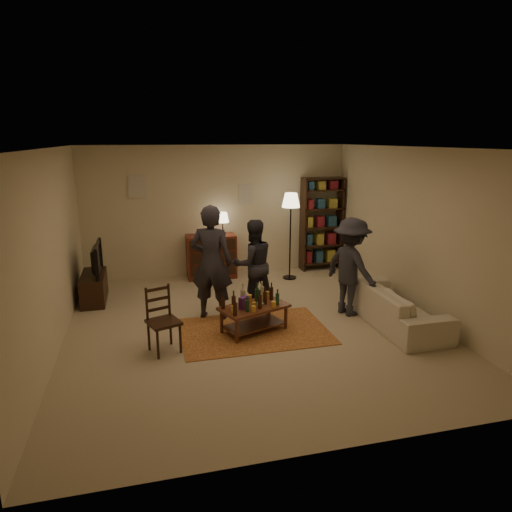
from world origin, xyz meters
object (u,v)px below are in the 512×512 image
object	(u,v)px
floor_lamp	(291,206)
sofa	(394,305)
tv_stand	(94,280)
dining_chair	(162,317)
dresser	(212,255)
bookshelf	(321,223)
coffee_table	(253,308)
person_left	(211,263)
person_by_sofa	(351,267)
person_right	(253,264)

from	to	relation	value
floor_lamp	sofa	xyz separation A→B (m)	(0.84, -2.65, -1.20)
tv_stand	dining_chair	bearing A→B (deg)	-64.67
tv_stand	dresser	size ratio (longest dim) A/B	0.78
dining_chair	bookshelf	distance (m)	4.90
coffee_table	dresser	xyz separation A→B (m)	(-0.17, 2.90, 0.10)
person_left	person_by_sofa	size ratio (longest dim) A/B	1.15
dining_chair	person_right	distance (m)	2.09
bookshelf	tv_stand	bearing A→B (deg)	-168.20
person_left	person_by_sofa	xyz separation A→B (m)	(2.22, -0.38, -0.12)
dining_chair	tv_stand	xyz separation A→B (m)	(-1.08, 2.28, -0.09)
floor_lamp	sofa	distance (m)	3.03
floor_lamp	person_by_sofa	xyz separation A→B (m)	(0.34, -2.11, -0.70)
sofa	person_left	world-z (taller)	person_left
coffee_table	sofa	size ratio (longest dim) A/B	0.54
dresser	person_by_sofa	world-z (taller)	person_by_sofa
coffee_table	dresser	size ratio (longest dim) A/B	0.83
floor_lamp	person_left	size ratio (longest dim) A/B	0.96
coffee_table	person_by_sofa	xyz separation A→B (m)	(1.72, 0.33, 0.43)
tv_stand	sofa	xyz separation A→B (m)	(4.64, -2.20, -0.08)
tv_stand	sofa	bearing A→B (deg)	-25.34
person_left	person_right	bearing A→B (deg)	-133.00
sofa	person_left	size ratio (longest dim) A/B	1.13
coffee_table	person_by_sofa	size ratio (longest dim) A/B	0.70
dresser	coffee_table	bearing A→B (deg)	-86.57
floor_lamp	person_by_sofa	world-z (taller)	floor_lamp
bookshelf	floor_lamp	distance (m)	1.14
dining_chair	sofa	size ratio (longest dim) A/B	0.44
coffee_table	bookshelf	size ratio (longest dim) A/B	0.56
tv_stand	bookshelf	xyz separation A→B (m)	(4.69, 0.98, 0.65)
dining_chair	dresser	world-z (taller)	dresser
dresser	sofa	distance (m)	3.93
tv_stand	floor_lamp	xyz separation A→B (m)	(3.80, 0.45, 1.12)
sofa	bookshelf	bearing A→B (deg)	-0.82
person_by_sofa	dresser	bearing A→B (deg)	16.47
dining_chair	sofa	distance (m)	3.57
floor_lamp	person_left	bearing A→B (deg)	-137.38
dining_chair	sofa	world-z (taller)	dining_chair
dining_chair	tv_stand	world-z (taller)	tv_stand
sofa	person_left	bearing A→B (deg)	71.44
dining_chair	floor_lamp	distance (m)	3.99
person_left	coffee_table	bearing A→B (deg)	149.36
bookshelf	floor_lamp	xyz separation A→B (m)	(-0.89, -0.53, 0.47)
coffee_table	floor_lamp	bearing A→B (deg)	60.53
dresser	bookshelf	size ratio (longest dim) A/B	0.67
dresser	person_left	bearing A→B (deg)	-98.58
dining_chair	floor_lamp	bearing A→B (deg)	25.15
dresser	floor_lamp	distance (m)	1.92
person_left	person_right	size ratio (longest dim) A/B	1.21
coffee_table	floor_lamp	distance (m)	3.02
tv_stand	floor_lamp	distance (m)	3.99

